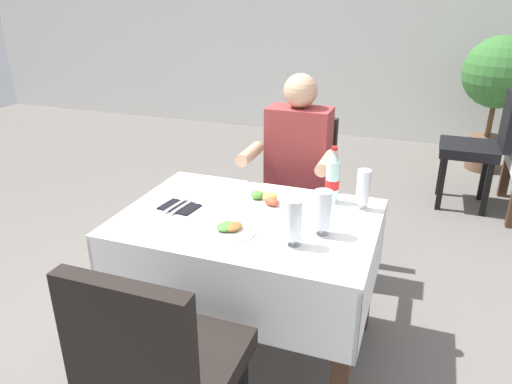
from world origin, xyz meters
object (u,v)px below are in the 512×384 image
(plate_near_camera, at_px, (228,229))
(potted_plant_corner, at_px, (498,82))
(main_dining_table, at_px, (249,249))
(beer_glass_left, at_px, (363,190))
(chair_far_diner_seat, at_px, (295,189))
(beer_glass_middle, at_px, (322,213))
(napkin_cutlery_set, at_px, (179,207))
(plate_far_diner, at_px, (265,200))
(beer_glass_right, at_px, (293,222))
(cola_bottle_primary, at_px, (333,178))
(background_chair_left, at_px, (482,142))
(chair_near_camera_side, at_px, (161,366))
(seated_diner_far, at_px, (295,171))

(plate_near_camera, relative_size, potted_plant_corner, 0.19)
(main_dining_table, relative_size, beer_glass_left, 5.87)
(chair_far_diner_seat, relative_size, beer_glass_left, 4.94)
(beer_glass_middle, xyz_separation_m, napkin_cutlery_set, (-0.69, 0.04, -0.10))
(plate_far_diner, xyz_separation_m, beer_glass_right, (0.23, -0.34, 0.09))
(beer_glass_middle, distance_m, cola_bottle_primary, 0.35)
(plate_near_camera, bearing_deg, beer_glass_right, -4.55)
(chair_far_diner_seat, distance_m, background_chair_left, 1.85)
(chair_far_diner_seat, distance_m, beer_glass_middle, 0.97)
(main_dining_table, xyz_separation_m, plate_far_diner, (0.03, 0.15, 0.19))
(beer_glass_left, xyz_separation_m, cola_bottle_primary, (-0.15, 0.04, 0.02))
(chair_far_diner_seat, height_order, potted_plant_corner, potted_plant_corner)
(potted_plant_corner, bearing_deg, napkin_cutlery_set, -116.49)
(beer_glass_middle, xyz_separation_m, cola_bottle_primary, (-0.03, 0.35, 0.02))
(chair_near_camera_side, height_order, beer_glass_left, chair_near_camera_side)
(seated_diner_far, distance_m, background_chair_left, 1.92)
(main_dining_table, bearing_deg, background_chair_left, 62.84)
(chair_far_diner_seat, height_order, plate_near_camera, chair_far_diner_seat)
(main_dining_table, distance_m, beer_glass_middle, 0.45)
(plate_near_camera, height_order, beer_glass_left, beer_glass_left)
(main_dining_table, xyz_separation_m, background_chair_left, (1.15, 2.24, -0.00))
(chair_near_camera_side, distance_m, plate_far_diner, 0.97)
(beer_glass_middle, height_order, napkin_cutlery_set, beer_glass_middle)
(beer_glass_left, xyz_separation_m, napkin_cutlery_set, (-0.81, -0.28, -0.10))
(cola_bottle_primary, bearing_deg, chair_near_camera_side, -106.47)
(cola_bottle_primary, bearing_deg, beer_glass_middle, -85.12)
(chair_near_camera_side, bearing_deg, plate_far_diner, 88.29)
(main_dining_table, height_order, beer_glass_left, beer_glass_left)
(beer_glass_right, bearing_deg, background_chair_left, 69.96)
(cola_bottle_primary, relative_size, background_chair_left, 0.29)
(beer_glass_left, bearing_deg, beer_glass_right, -115.27)
(chair_far_diner_seat, relative_size, beer_glass_middle, 4.87)
(seated_diner_far, xyz_separation_m, plate_far_diner, (0.00, -0.54, 0.04))
(cola_bottle_primary, relative_size, potted_plant_corner, 0.22)
(napkin_cutlery_set, xyz_separation_m, background_chair_left, (1.49, 2.27, -0.18))
(beer_glass_right, xyz_separation_m, potted_plant_corner, (1.04, 3.45, 0.04))
(main_dining_table, relative_size, beer_glass_middle, 5.79)
(main_dining_table, height_order, chair_near_camera_side, chair_near_camera_side)
(chair_far_diner_seat, distance_m, beer_glass_right, 1.06)
(beer_glass_left, xyz_separation_m, beer_glass_middle, (-0.12, -0.31, 0.00))
(chair_far_diner_seat, bearing_deg, seated_diner_far, -75.82)
(chair_far_diner_seat, xyz_separation_m, cola_bottle_primary, (0.32, -0.51, 0.30))
(chair_near_camera_side, bearing_deg, main_dining_table, 90.00)
(potted_plant_corner, bearing_deg, seated_diner_far, -116.30)
(chair_far_diner_seat, distance_m, plate_far_diner, 0.68)
(plate_far_diner, relative_size, beer_glass_middle, 1.21)
(chair_near_camera_side, distance_m, beer_glass_middle, 0.86)
(plate_far_diner, relative_size, potted_plant_corner, 0.18)
(plate_far_diner, relative_size, beer_glass_right, 1.19)
(chair_near_camera_side, distance_m, background_chair_left, 3.25)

